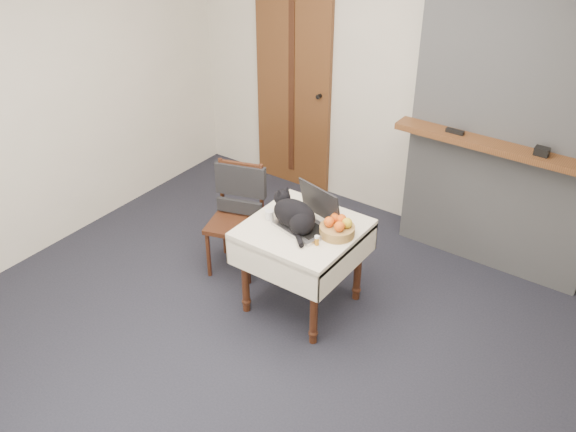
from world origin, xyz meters
name	(u,v)px	position (x,y,z in m)	size (l,w,h in m)	color
ground	(272,334)	(0.00, 0.00, 0.00)	(4.50, 4.50, 0.00)	black
room_shell	(312,80)	(0.00, 0.46, 1.76)	(4.52, 4.01, 2.61)	beige
door	(293,88)	(-1.20, 1.97, 1.00)	(0.82, 0.10, 2.00)	brown
chimney	(515,112)	(0.90, 1.85, 1.30)	(1.62, 0.48, 2.60)	gray
side_table	(303,240)	(-0.02, 0.41, 0.59)	(0.78, 0.78, 0.70)	#3B2110
laptop	(310,217)	(0.01, 0.45, 0.77)	(0.45, 0.41, 0.28)	#B7B7BC
cat	(295,215)	(-0.06, 0.37, 0.80)	(0.44, 0.36, 0.24)	black
cream_jar	(269,215)	(-0.27, 0.35, 0.74)	(0.06, 0.06, 0.07)	silver
pill_bottle	(317,240)	(0.19, 0.27, 0.74)	(0.03, 0.03, 0.07)	#A46514
fruit_basket	(338,228)	(0.23, 0.46, 0.76)	(0.25, 0.25, 0.14)	#A38741
desk_clutter	(328,228)	(0.14, 0.50, 0.70)	(0.13, 0.01, 0.01)	black
chair	(238,202)	(-0.75, 0.57, 0.57)	(0.50, 0.50, 0.89)	#3B2110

